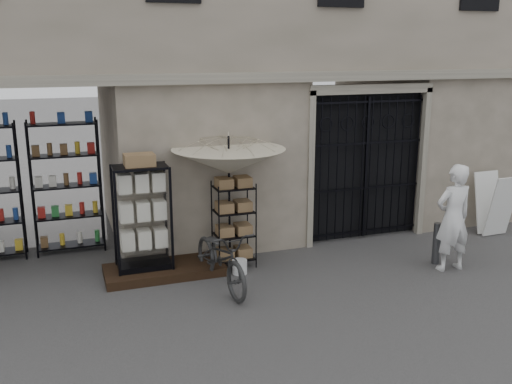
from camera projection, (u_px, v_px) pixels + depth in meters
name	position (u px, v px, depth m)	size (l,w,h in m)	color
ground	(332.00, 290.00, 9.07)	(80.00, 80.00, 0.00)	black
main_building	(251.00, 10.00, 11.63)	(14.00, 4.00, 9.00)	gray
shop_recess	(27.00, 182.00, 9.82)	(3.00, 1.70, 3.00)	black
shop_shelving	(26.00, 190.00, 10.32)	(2.70, 0.50, 2.50)	black
iron_gate	(362.00, 164.00, 11.35)	(2.50, 0.21, 3.00)	black
step_platform	(165.00, 270.00, 9.70)	(2.00, 0.90, 0.15)	black
display_cabinet	(142.00, 223.00, 9.45)	(0.99, 0.77, 1.89)	black
wire_rack	(234.00, 225.00, 9.95)	(0.76, 0.62, 1.52)	black
market_umbrella	(229.00, 154.00, 9.67)	(2.15, 2.17, 2.77)	black
white_bucket	(240.00, 267.00, 9.73)	(0.25, 0.25, 0.24)	silver
bicycle	(222.00, 287.00, 9.21)	(0.67, 1.01, 1.92)	black
steel_bollard	(437.00, 243.00, 10.13)	(0.14, 0.14, 0.75)	#484A4D
shopkeeper	(449.00, 269.00, 9.95)	(0.68, 1.87, 0.45)	silver
easel_sign	(495.00, 204.00, 11.64)	(0.62, 0.71, 1.26)	silver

